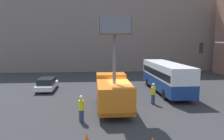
{
  "coord_description": "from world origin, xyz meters",
  "views": [
    {
      "loc": [
        -2.43,
        -16.56,
        5.33
      ],
      "look_at": [
        -0.91,
        1.1,
        3.04
      ],
      "focal_mm": 35.0,
      "sensor_mm": 36.0,
      "label": 1
    }
  ],
  "objects_px": {
    "city_bus": "(166,75)",
    "road_worker_directing": "(153,94)",
    "utility_truck": "(113,90)",
    "parked_car_curbside": "(47,84)",
    "road_worker_near_truck": "(81,109)"
  },
  "relations": [
    {
      "from": "road_worker_near_truck",
      "to": "road_worker_directing",
      "type": "xyz_separation_m",
      "value": [
        5.93,
        3.71,
        0.02
      ]
    },
    {
      "from": "utility_truck",
      "to": "parked_car_curbside",
      "type": "height_order",
      "value": "utility_truck"
    },
    {
      "from": "city_bus",
      "to": "road_worker_near_truck",
      "type": "relative_size",
      "value": 5.58
    },
    {
      "from": "road_worker_near_truck",
      "to": "utility_truck",
      "type": "bearing_deg",
      "value": -49.36
    },
    {
      "from": "city_bus",
      "to": "road_worker_directing",
      "type": "bearing_deg",
      "value": 141.56
    },
    {
      "from": "road_worker_directing",
      "to": "road_worker_near_truck",
      "type": "bearing_deg",
      "value": 44.16
    },
    {
      "from": "road_worker_directing",
      "to": "parked_car_curbside",
      "type": "relative_size",
      "value": 0.42
    },
    {
      "from": "utility_truck",
      "to": "road_worker_near_truck",
      "type": "height_order",
      "value": "utility_truck"
    },
    {
      "from": "city_bus",
      "to": "road_worker_near_truck",
      "type": "distance_m",
      "value": 11.77
    },
    {
      "from": "city_bus",
      "to": "parked_car_curbside",
      "type": "height_order",
      "value": "city_bus"
    },
    {
      "from": "road_worker_near_truck",
      "to": "parked_car_curbside",
      "type": "relative_size",
      "value": 0.42
    },
    {
      "from": "utility_truck",
      "to": "parked_car_curbside",
      "type": "xyz_separation_m",
      "value": [
        -6.67,
        7.49,
        -0.85
      ]
    },
    {
      "from": "utility_truck",
      "to": "parked_car_curbside",
      "type": "distance_m",
      "value": 10.07
    },
    {
      "from": "city_bus",
      "to": "road_worker_directing",
      "type": "distance_m",
      "value": 5.16
    },
    {
      "from": "road_worker_directing",
      "to": "parked_car_curbside",
      "type": "bearing_deg",
      "value": -19.46
    }
  ]
}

